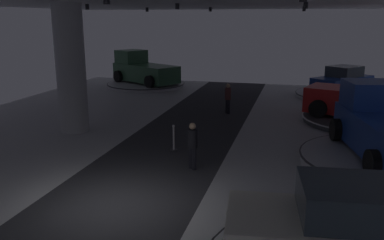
# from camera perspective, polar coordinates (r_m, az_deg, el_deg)

# --- Properties ---
(ground) EXTENTS (24.00, 44.00, 0.06)m
(ground) POSITION_cam_1_polar(r_m,az_deg,el_deg) (11.31, -10.94, -11.92)
(ground) COLOR #B2B2B7
(column_left) EXTENTS (1.25, 1.25, 5.50)m
(column_left) POSITION_cam_1_polar(r_m,az_deg,el_deg) (18.33, -16.64, 6.84)
(column_left) COLOR #ADADB2
(column_left) RESTS_ON ground
(display_car_near_right) EXTENTS (4.38, 2.60, 1.71)m
(display_car_near_right) POSITION_cam_1_polar(r_m,az_deg,el_deg) (8.09, 20.66, -14.54)
(display_car_near_right) COLOR silver
(display_car_near_right) RESTS_ON display_platform_near_right
(display_platform_deep_left) EXTENTS (5.68, 5.68, 0.24)m
(display_platform_deep_left) POSITION_cam_1_polar(r_m,az_deg,el_deg) (30.22, -6.46, 5.01)
(display_platform_deep_left) COLOR #B7B7BC
(display_platform_deep_left) RESTS_ON ground
(pickup_truck_deep_left) EXTENTS (5.63, 4.57, 2.30)m
(pickup_truck_deep_left) POSITION_cam_1_polar(r_m,az_deg,el_deg) (30.33, -6.89, 7.01)
(pickup_truck_deep_left) COLOR #2D5638
(pickup_truck_deep_left) RESTS_ON display_platform_deep_left
(display_platform_deep_right) EXTENTS (5.64, 5.64, 0.27)m
(display_platform_deep_right) POSITION_cam_1_polar(r_m,az_deg,el_deg) (27.33, 20.19, 3.29)
(display_platform_deep_right) COLOR #B7B7BC
(display_platform_deep_right) RESTS_ON ground
(display_car_deep_right) EXTENTS (4.02, 4.41, 1.71)m
(display_car_deep_right) POSITION_cam_1_polar(r_m,az_deg,el_deg) (27.22, 20.38, 5.12)
(display_car_deep_right) COLOR navy
(display_car_deep_right) RESTS_ON display_platform_deep_right
(display_platform_far_right) EXTENTS (5.68, 5.68, 0.26)m
(display_platform_far_right) POSITION_cam_1_polar(r_m,az_deg,el_deg) (21.13, 22.84, 0.04)
(display_platform_far_right) COLOR #333338
(display_platform_far_right) RESTS_ON ground
(pickup_truck_far_right) EXTENTS (5.69, 3.90, 2.30)m
(pickup_truck_far_right) POSITION_cam_1_polar(r_m,az_deg,el_deg) (20.87, 23.98, 2.71)
(pickup_truck_far_right) COLOR red
(pickup_truck_far_right) RESTS_ON display_platform_far_right
(visitor_walking_near) EXTENTS (0.32, 0.32, 1.59)m
(visitor_walking_near) POSITION_cam_1_polar(r_m,az_deg,el_deg) (21.28, 5.05, 3.30)
(visitor_walking_near) COLOR black
(visitor_walking_near) RESTS_ON ground
(visitor_walking_far) EXTENTS (0.32, 0.32, 1.59)m
(visitor_walking_far) POSITION_cam_1_polar(r_m,az_deg,el_deg) (13.34, 0.08, -3.25)
(visitor_walking_far) COLOR black
(visitor_walking_far) RESTS_ON ground
(stanchion_a) EXTENTS (0.28, 0.28, 1.01)m
(stanchion_a) POSITION_cam_1_polar(r_m,az_deg,el_deg) (15.39, -2.59, -2.96)
(stanchion_a) COLOR #333338
(stanchion_a) RESTS_ON ground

